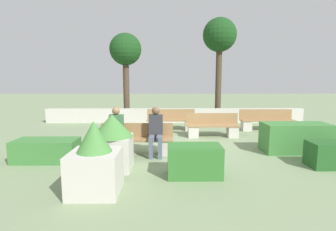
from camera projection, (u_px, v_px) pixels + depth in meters
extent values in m
plane|color=gray|center=(180.00, 146.00, 8.14)|extent=(60.00, 60.00, 0.00)
cube|color=beige|center=(175.00, 116.00, 12.61)|extent=(12.31, 0.30, 0.67)
cube|color=#937047|center=(136.00, 140.00, 7.23)|extent=(2.03, 0.44, 0.05)
cube|color=#937047|center=(137.00, 130.00, 7.44)|extent=(2.03, 0.04, 0.40)
cube|color=beige|center=(108.00, 147.00, 7.25)|extent=(0.36, 0.40, 0.39)
cube|color=beige|center=(165.00, 147.00, 7.27)|extent=(0.36, 0.40, 0.39)
cube|color=#937047|center=(171.00, 120.00, 10.67)|extent=(1.97, 0.44, 0.05)
cube|color=#937047|center=(171.00, 114.00, 10.88)|extent=(1.97, 0.04, 0.40)
cube|color=beige|center=(153.00, 126.00, 10.69)|extent=(0.36, 0.40, 0.39)
cube|color=beige|center=(189.00, 125.00, 10.70)|extent=(0.36, 0.40, 0.39)
cube|color=#937047|center=(267.00, 120.00, 10.60)|extent=(2.16, 0.44, 0.05)
cube|color=#937047|center=(265.00, 114.00, 10.81)|extent=(2.16, 0.04, 0.40)
cube|color=beige|center=(246.00, 126.00, 10.62)|extent=(0.36, 0.40, 0.39)
cube|color=beige|center=(288.00, 126.00, 10.64)|extent=(0.36, 0.40, 0.39)
cube|color=#937047|center=(213.00, 126.00, 9.39)|extent=(1.88, 0.44, 0.05)
cube|color=#937047|center=(212.00, 119.00, 9.59)|extent=(1.88, 0.04, 0.40)
cube|color=beige|center=(193.00, 132.00, 9.41)|extent=(0.36, 0.40, 0.39)
cube|color=beige|center=(233.00, 132.00, 9.42)|extent=(0.36, 0.40, 0.39)
cube|color=#515B70|center=(152.00, 138.00, 7.01)|extent=(0.14, 0.46, 0.13)
cube|color=#515B70|center=(159.00, 138.00, 7.02)|extent=(0.14, 0.46, 0.13)
cube|color=#515B70|center=(151.00, 148.00, 6.82)|extent=(0.11, 0.11, 0.57)
cube|color=#515B70|center=(160.00, 148.00, 6.82)|extent=(0.11, 0.11, 0.57)
cube|color=#333338|center=(156.00, 124.00, 7.21)|extent=(0.38, 0.22, 0.54)
sphere|color=brown|center=(156.00, 111.00, 7.14)|extent=(0.22, 0.22, 0.22)
cube|color=#B2A893|center=(111.00, 138.00, 7.00)|extent=(0.14, 0.46, 0.13)
cube|color=#B2A893|center=(119.00, 138.00, 7.00)|extent=(0.14, 0.46, 0.13)
cube|color=#B2A893|center=(109.00, 148.00, 6.80)|extent=(0.11, 0.11, 0.57)
cube|color=#B2A893|center=(118.00, 148.00, 6.81)|extent=(0.11, 0.11, 0.57)
cube|color=#3D6B42|center=(116.00, 124.00, 7.20)|extent=(0.38, 0.22, 0.54)
sphere|color=#936B4C|center=(116.00, 111.00, 7.12)|extent=(0.21, 0.21, 0.21)
cube|color=#33702D|center=(194.00, 161.00, 5.61)|extent=(1.14, 0.67, 0.67)
cube|color=#3D7A38|center=(296.00, 138.00, 7.47)|extent=(1.83, 0.83, 0.83)
cube|color=#3D7A38|center=(46.00, 150.00, 6.65)|extent=(1.56, 0.75, 0.55)
cube|color=beige|center=(95.00, 172.00, 4.77)|extent=(0.89, 0.89, 0.77)
cone|color=#47843D|center=(94.00, 136.00, 4.68)|extent=(0.63, 0.63, 0.56)
cube|color=beige|center=(113.00, 153.00, 6.03)|extent=(0.85, 0.85, 0.77)
cone|color=#47843D|center=(112.00, 125.00, 5.95)|extent=(0.95, 0.95, 0.51)
cylinder|color=#473828|center=(126.00, 89.00, 13.64)|extent=(0.32, 0.32, 3.14)
sphere|color=#194219|center=(125.00, 49.00, 13.37)|extent=(1.63, 1.63, 1.63)
cylinder|color=#473828|center=(218.00, 83.00, 13.34)|extent=(0.30, 0.30, 3.80)
sphere|color=#194219|center=(220.00, 35.00, 13.01)|extent=(1.68, 1.68, 1.68)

